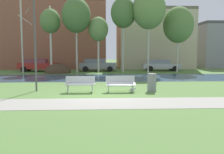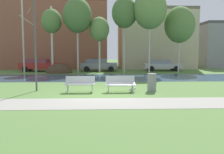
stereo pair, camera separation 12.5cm
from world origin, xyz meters
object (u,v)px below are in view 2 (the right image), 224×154
Objects in this scene: bench_left at (80,84)px; parked_hatch_third_silver at (162,65)px; parked_van_nearest_red at (40,65)px; trash_bin at (152,82)px; seagull at (132,90)px; streetlamp at (34,21)px; parked_sedan_second_grey at (99,65)px; bench_right at (120,83)px.

parked_hatch_third_silver reaches higher than bench_left.
parked_van_nearest_red is at bearing -179.15° from parked_hatch_third_silver.
trash_bin is at bearing -55.99° from parked_van_nearest_red.
seagull is 16.53m from parked_hatch_third_silver.
trash_bin is 0.22× the size of parked_hatch_third_silver.
streetlamp is at bearing 167.91° from bench_left.
parked_sedan_second_grey is (3.21, 14.88, -3.08)m from streetlamp.
bench_right is (2.20, 0.00, 0.00)m from bench_left.
seagull is 0.09× the size of parked_van_nearest_red.
bench_right is 0.37× the size of parked_sedan_second_grey.
bench_left is at bearing 178.64° from seagull.
streetlamp is at bearing -125.94° from parked_hatch_third_silver.
streetlamp reaches higher than trash_bin.
bench_left is 0.35× the size of parked_hatch_third_silver.
streetlamp is (-5.35, 0.60, 3.73)m from seagull.
trash_bin is at bearing 2.48° from bench_left.
bench_left is 0.27× the size of streetlamp.
bench_right reaches higher than seagull.
streetlamp reaches higher than parked_van_nearest_red.
bench_right is 16.68m from parked_hatch_third_silver.
parked_van_nearest_red is at bearing 112.18° from bench_left.
parked_hatch_third_silver is (10.85, 14.97, -3.13)m from streetlamp.
bench_right is 3.77× the size of seagull.
parked_van_nearest_red reaches higher than bench_right.
parked_hatch_third_silver is at bearing 54.06° from streetlamp.
bench_left is 1.00× the size of bench_right.
parked_van_nearest_red reaches higher than parked_sedan_second_grey.
trash_bin is 1.21m from seagull.
trash_bin reaches higher than bench_right.
seagull is at bearing -167.96° from trash_bin.
bench_right is at bearing 174.10° from seagull.
bench_left is at bearing -12.09° from streetlamp.
parked_sedan_second_grey reaches higher than parked_hatch_third_silver.
streetlamp is 15.53m from parked_van_nearest_red.
parked_sedan_second_grey is at bearing 1.07° from parked_van_nearest_red.
streetlamp is 18.75m from parked_hatch_third_silver.
bench_right is at bearing -61.13° from parked_van_nearest_red.
parked_sedan_second_grey is (0.71, 15.42, 0.31)m from bench_left.
bench_right is at bearing -6.51° from streetlamp.
parked_hatch_third_silver is (14.58, 0.22, -0.05)m from parked_van_nearest_red.
parked_sedan_second_grey reaches higher than bench_right.
parked_sedan_second_grey is at bearing 97.87° from seagull.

